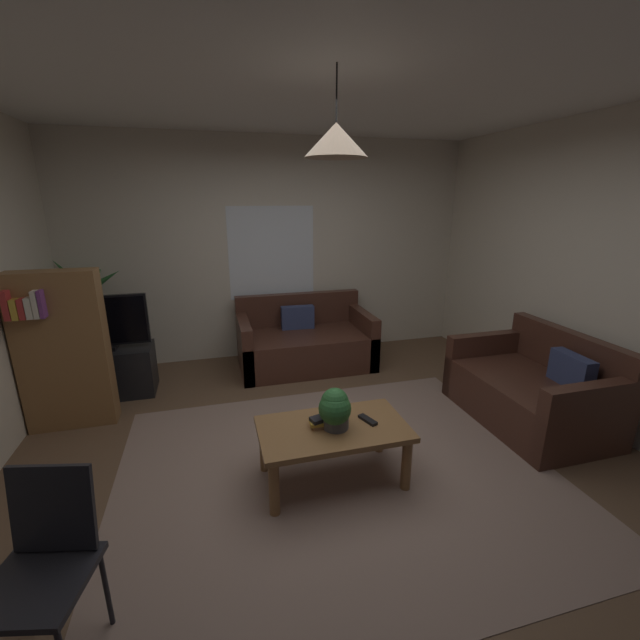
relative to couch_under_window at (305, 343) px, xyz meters
The scene contains 20 objects.
floor 1.93m from the couch_under_window, 97.27° to the right, with size 4.89×4.80×0.02m, color brown.
rug 2.13m from the couch_under_window, 96.58° to the right, with size 3.18×2.64×0.01m, color gray.
wall_back 1.22m from the couch_under_window, 114.29° to the left, with size 5.01×0.06×2.68m, color beige.
wall_right 3.12m from the couch_under_window, 40.32° to the right, with size 0.06×4.80×2.68m, color beige.
ceiling 3.08m from the couch_under_window, 97.27° to the right, with size 4.89×4.80×0.02m, color white.
window_pane 1.19m from the couch_under_window, 119.83° to the left, with size 1.06×0.01×1.13m, color white.
couch_under_window is the anchor object (origin of this frame).
couch_right_side 2.48m from the couch_under_window, 46.90° to the right, with size 0.89×1.35×0.82m.
coffee_table 2.16m from the couch_under_window, 97.85° to the right, with size 1.05×0.59×0.43m.
book_on_table_0 2.15m from the couch_under_window, 100.19° to the right, with size 0.12×0.10×0.02m, color #99663F.
book_on_table_1 2.16m from the couch_under_window, 100.41° to the right, with size 0.14×0.11×0.02m, color gold.
book_on_table_2 2.16m from the couch_under_window, 100.02° to the right, with size 0.15×0.08×0.03m, color black.
remote_on_table_0 2.15m from the couch_under_window, 90.94° to the right, with size 0.05×0.16×0.02m, color black.
potted_plant_on_table 2.21m from the couch_under_window, 97.67° to the right, with size 0.23×0.23×0.30m.
tv_stand 2.15m from the couch_under_window, behind, with size 0.90×0.44×0.50m, color black.
tv 2.21m from the couch_under_window, behind, with size 0.90×0.16×0.56m.
potted_palm_corner 2.37m from the couch_under_window, behind, with size 0.80×0.72×1.38m.
bookshelf_corner 2.49m from the couch_under_window, 161.04° to the right, with size 0.70×0.31×1.40m.
folding_chair 3.47m from the couch_under_window, 121.74° to the right, with size 0.48×0.50×0.87m.
pendant_lamp 2.96m from the couch_under_window, 97.85° to the right, with size 0.37×0.37×0.49m.
Camera 1 is at (-0.81, -2.67, 1.97)m, focal length 23.03 mm.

